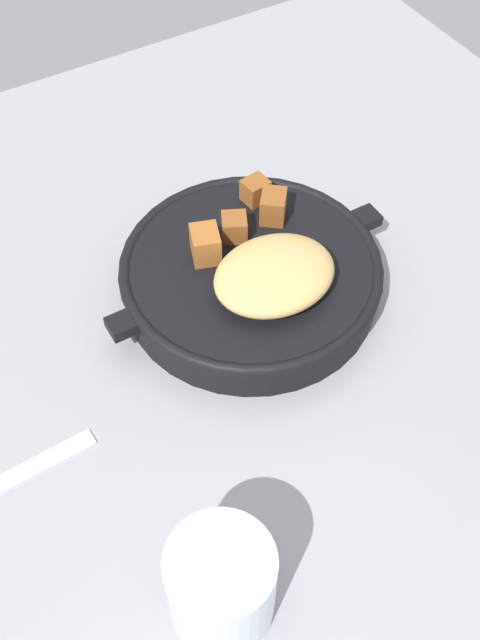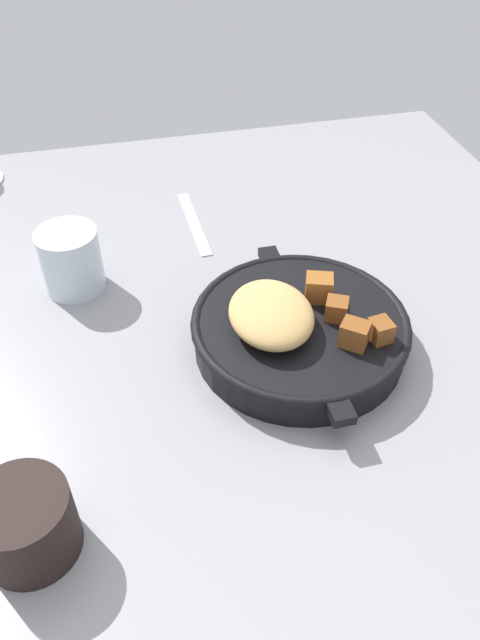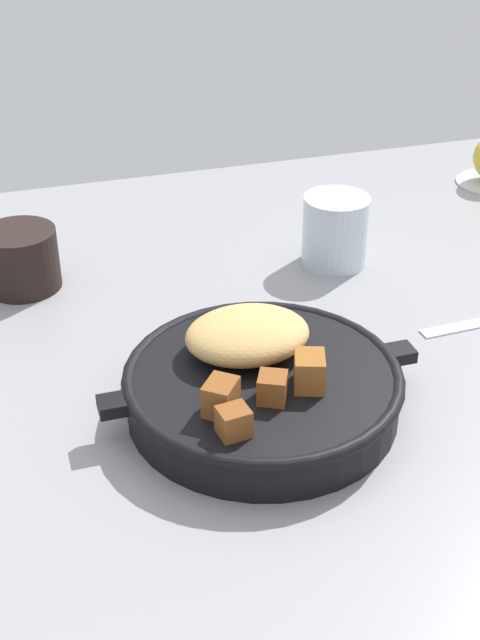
{
  "view_description": "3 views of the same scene",
  "coord_description": "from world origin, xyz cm",
  "views": [
    {
      "loc": [
        20.7,
        35.51,
        59.24
      ],
      "look_at": [
        -1.73,
        -2.66,
        3.42
      ],
      "focal_mm": 43.87,
      "sensor_mm": 36.0,
      "label": 1
    },
    {
      "loc": [
        -55.26,
        11.44,
        51.56
      ],
      "look_at": [
        -5.15,
        -0.44,
        5.06
      ],
      "focal_mm": 34.62,
      "sensor_mm": 36.0,
      "label": 2
    },
    {
      "loc": [
        -26.26,
        -66.42,
        47.8
      ],
      "look_at": [
        -5.5,
        0.24,
        5.17
      ],
      "focal_mm": 47.69,
      "sensor_mm": 36.0,
      "label": 3
    }
  ],
  "objects": [
    {
      "name": "ground_plane",
      "position": [
        0.0,
        0.0,
        -1.2
      ],
      "size": [
        105.49,
        103.83,
        2.4
      ],
      "primitive_type": "cube",
      "color": "gray"
    },
    {
      "name": "cast_iron_skillet",
      "position": [
        -5.81,
        -7.15,
        2.95
      ],
      "size": [
        29.75,
        25.39,
        7.91
      ],
      "color": "black",
      "rests_on": "ground_plane"
    },
    {
      "name": "water_glass_short",
      "position": [
        11.88,
        17.86,
        4.24
      ],
      "size": [
        7.88,
        7.88,
        8.47
      ],
      "primitive_type": "cylinder",
      "color": "silver",
      "rests_on": "ground_plane"
    },
    {
      "name": "coffee_mug_dark",
      "position": [
        -24.52,
        22.9,
        3.52
      ],
      "size": [
        8.58,
        8.58,
        7.03
      ],
      "primitive_type": "cylinder",
      "color": "black",
      "rests_on": "ground_plane"
    }
  ]
}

